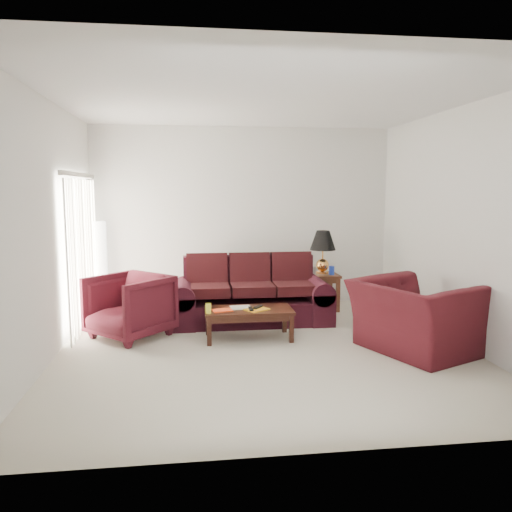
{
  "coord_description": "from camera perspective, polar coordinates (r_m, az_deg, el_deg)",
  "views": [
    {
      "loc": [
        -0.88,
        -5.91,
        1.96
      ],
      "look_at": [
        0.0,
        0.85,
        1.05
      ],
      "focal_mm": 35.0,
      "sensor_mm": 36.0,
      "label": 1
    }
  ],
  "objects": [
    {
      "name": "yellow_glass",
      "position": [
        6.38,
        -5.47,
        -5.97
      ],
      "size": [
        0.08,
        0.08,
        0.13
      ],
      "primitive_type": "cylinder",
      "rotation": [
        0.0,
        0.0,
        -0.04
      ],
      "color": "#F9F237",
      "rests_on": "coffee_table"
    },
    {
      "name": "armchair_right",
      "position": [
        6.38,
        17.69,
        -6.65
      ],
      "size": [
        1.59,
        1.68,
        0.86
      ],
      "primitive_type": "imported",
      "rotation": [
        0.0,
        0.0,
        1.99
      ],
      "color": "#400E15",
      "rests_on": "ground"
    },
    {
      "name": "table_lamp",
      "position": [
        8.25,
        7.63,
        0.45
      ],
      "size": [
        0.5,
        0.5,
        0.7
      ],
      "primitive_type": null,
      "rotation": [
        0.0,
        0.0,
        0.22
      ],
      "color": "#E09746",
      "rests_on": "end_table"
    },
    {
      "name": "floor",
      "position": [
        6.29,
        1.01,
        -10.55
      ],
      "size": [
        5.0,
        5.0,
        0.0
      ],
      "primitive_type": "plane",
      "color": "beige",
      "rests_on": "ground"
    },
    {
      "name": "magazine_orange",
      "position": [
        6.53,
        0.08,
        -6.12
      ],
      "size": [
        0.36,
        0.34,
        0.02
      ],
      "primitive_type": "cube",
      "rotation": [
        0.0,
        0.0,
        0.58
      ],
      "color": "yellow",
      "rests_on": "coffee_table"
    },
    {
      "name": "end_table",
      "position": [
        8.29,
        7.43,
        -4.05
      ],
      "size": [
        0.56,
        0.56,
        0.59
      ],
      "primitive_type": null,
      "rotation": [
        0.0,
        0.0,
        -0.04
      ],
      "color": "#53231C",
      "rests_on": "ground"
    },
    {
      "name": "coffee_table",
      "position": [
        6.64,
        -0.85,
        -7.75
      ],
      "size": [
        1.21,
        0.7,
        0.4
      ],
      "primitive_type": null,
      "rotation": [
        0.0,
        0.0,
        -0.11
      ],
      "color": "black",
      "rests_on": "ground"
    },
    {
      "name": "magazine_white",
      "position": [
        6.64,
        -1.76,
        -5.89
      ],
      "size": [
        0.28,
        0.22,
        0.02
      ],
      "primitive_type": "cube",
      "rotation": [
        0.0,
        0.0,
        0.07
      ],
      "color": "white",
      "rests_on": "coffee_table"
    },
    {
      "name": "blinds",
      "position": [
        7.43,
        -19.32,
        0.37
      ],
      "size": [
        0.1,
        2.0,
        2.16
      ],
      "primitive_type": "cube",
      "color": "silver",
      "rests_on": "ground"
    },
    {
      "name": "sofa",
      "position": [
        7.4,
        -0.55,
        -3.97
      ],
      "size": [
        2.38,
        1.12,
        0.95
      ],
      "primitive_type": null,
      "rotation": [
        0.0,
        0.0,
        -0.05
      ],
      "color": "black",
      "rests_on": "ground"
    },
    {
      "name": "remote_a",
      "position": [
        6.48,
        -0.6,
        -6.05
      ],
      "size": [
        0.05,
        0.18,
        0.02
      ],
      "primitive_type": "cube",
      "rotation": [
        0.0,
        0.0,
        -0.0
      ],
      "color": "black",
      "rests_on": "coffee_table"
    },
    {
      "name": "clock",
      "position": [
        8.02,
        6.27,
        -1.73
      ],
      "size": [
        0.15,
        0.08,
        0.15
      ],
      "primitive_type": "cube",
      "rotation": [
        0.0,
        0.0,
        0.19
      ],
      "color": "silver",
      "rests_on": "end_table"
    },
    {
      "name": "blue_canister",
      "position": [
        8.16,
        8.64,
        -1.64
      ],
      "size": [
        0.11,
        0.11,
        0.14
      ],
      "primitive_type": "cylinder",
      "rotation": [
        0.0,
        0.0,
        0.37
      ],
      "color": "#1932A8",
      "rests_on": "end_table"
    },
    {
      "name": "throw_pillow",
      "position": [
        8.13,
        -5.33,
        -1.22
      ],
      "size": [
        0.41,
        0.25,
        0.4
      ],
      "primitive_type": "cube",
      "rotation": [
        -0.21,
        0.0,
        0.15
      ],
      "color": "black",
      "rests_on": "sofa"
    },
    {
      "name": "remote_b",
      "position": [
        6.58,
        0.23,
        -5.83
      ],
      "size": [
        0.15,
        0.18,
        0.02
      ],
      "primitive_type": "cube",
      "rotation": [
        0.0,
        0.0,
        -0.62
      ],
      "color": "black",
      "rests_on": "coffee_table"
    },
    {
      "name": "picture_frame",
      "position": [
        8.37,
        6.21,
        -1.24
      ],
      "size": [
        0.21,
        0.23,
        0.06
      ],
      "primitive_type": "cube",
      "rotation": [
        1.36,
        0.0,
        0.55
      ],
      "color": "white",
      "rests_on": "end_table"
    },
    {
      "name": "magazine_red",
      "position": [
        6.5,
        -3.88,
        -6.21
      ],
      "size": [
        0.28,
        0.23,
        0.01
      ],
      "primitive_type": "cube",
      "rotation": [
        0.0,
        0.0,
        0.21
      ],
      "color": "#E94217",
      "rests_on": "coffee_table"
    },
    {
      "name": "floor_lamp",
      "position": [
        8.33,
        -17.33,
        -1.16
      ],
      "size": [
        0.32,
        0.32,
        1.48
      ],
      "primitive_type": null,
      "rotation": [
        0.0,
        0.0,
        0.42
      ],
      "color": "white",
      "rests_on": "ground"
    },
    {
      "name": "armchair_left",
      "position": [
        6.86,
        -14.25,
        -5.58
      ],
      "size": [
        1.3,
        1.3,
        0.85
      ],
      "primitive_type": "imported",
      "rotation": [
        0.0,
        0.0,
        -0.75
      ],
      "color": "#400E18",
      "rests_on": "ground"
    }
  ]
}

